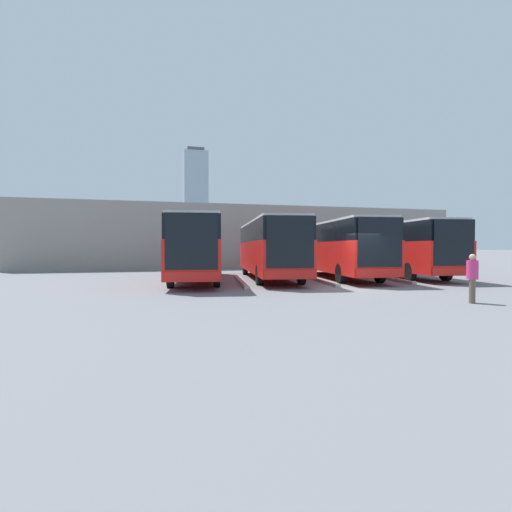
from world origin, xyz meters
TOP-DOWN VIEW (x-y plane):
  - ground_plane at (0.00, 0.00)m, footprint 600.00×600.00m
  - bus_0 at (-6.45, -6.20)m, footprint 4.18×12.57m
  - curb_divider_0 at (-4.30, -4.37)m, footprint 1.31×7.31m
  - bus_1 at (-2.15, -5.95)m, footprint 4.18×12.57m
  - curb_divider_1 at (0.00, -4.12)m, footprint 1.31×7.31m
  - bus_2 at (2.15, -6.17)m, footprint 4.18×12.57m
  - curb_divider_2 at (4.30, -4.34)m, footprint 1.31×7.31m
  - bus_3 at (6.46, -5.94)m, footprint 4.18×12.57m
  - pedestrian at (-1.34, 5.46)m, footprint 0.51×0.51m
  - station_building at (0.00, -23.01)m, footprint 40.29×13.60m
  - office_tower at (-19.98, -235.52)m, footprint 14.65×14.65m

SIDE VIEW (x-z plane):
  - ground_plane at x=0.00m, z-range 0.00..0.00m
  - curb_divider_0 at x=-4.30m, z-range 0.00..0.15m
  - curb_divider_1 at x=0.00m, z-range 0.00..0.15m
  - curb_divider_2 at x=4.30m, z-range 0.00..0.15m
  - pedestrian at x=-1.34m, z-range 0.06..1.70m
  - bus_0 at x=-6.45m, z-range 0.19..3.56m
  - bus_1 at x=-2.15m, z-range 0.19..3.56m
  - bus_2 at x=2.15m, z-range 0.19..3.56m
  - bus_3 at x=6.46m, z-range 0.19..3.56m
  - station_building at x=0.00m, z-range 0.03..5.70m
  - office_tower at x=-19.98m, z-range -0.60..63.30m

